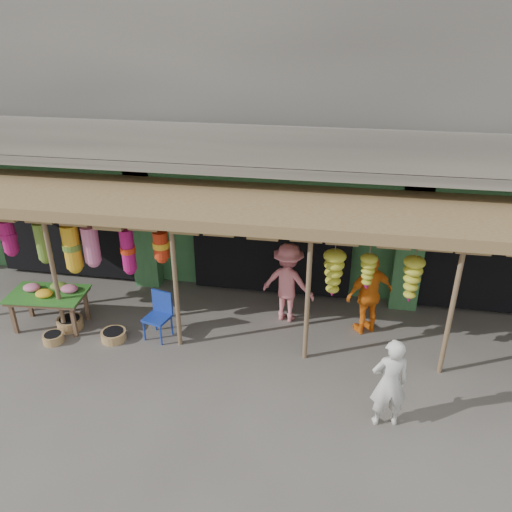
% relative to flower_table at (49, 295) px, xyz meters
% --- Properties ---
extents(ground, '(80.00, 80.00, 0.00)m').
position_rel_flower_table_xyz_m(ground, '(4.34, 0.02, -0.75)').
color(ground, '#514C47').
rests_on(ground, ground).
extents(building, '(16.40, 6.80, 7.00)m').
position_rel_flower_table_xyz_m(building, '(4.34, 4.89, 2.62)').
color(building, gray).
rests_on(building, ground).
extents(awning, '(14.00, 2.70, 2.79)m').
position_rel_flower_table_xyz_m(awning, '(4.21, 0.82, 1.83)').
color(awning, brown).
rests_on(awning, ground).
extents(flower_table, '(1.61, 1.03, 0.93)m').
position_rel_flower_table_xyz_m(flower_table, '(0.00, 0.00, 0.00)').
color(flower_table, brown).
rests_on(flower_table, ground).
extents(blue_chair, '(0.57, 0.57, 0.98)m').
position_rel_flower_table_xyz_m(blue_chair, '(2.36, 0.05, -0.20)').
color(blue_chair, '#17339B').
rests_on(blue_chair, ground).
extents(basket_left, '(0.60, 0.60, 0.22)m').
position_rel_flower_table_xyz_m(basket_left, '(0.38, -0.03, -0.64)').
color(basket_left, brown).
rests_on(basket_left, ground).
extents(basket_mid, '(0.58, 0.58, 0.19)m').
position_rel_flower_table_xyz_m(basket_mid, '(1.47, -0.27, -0.65)').
color(basket_mid, olive).
rests_on(basket_mid, ground).
extents(basket_right, '(0.51, 0.51, 0.19)m').
position_rel_flower_table_xyz_m(basket_right, '(0.30, -0.56, -0.66)').
color(basket_right, olive).
rests_on(basket_right, ground).
extents(person_front, '(0.66, 0.50, 1.61)m').
position_rel_flower_table_xyz_m(person_front, '(6.75, -1.66, 0.06)').
color(person_front, silver).
rests_on(person_front, ground).
extents(person_vendor, '(1.11, 0.91, 1.77)m').
position_rel_flower_table_xyz_m(person_vendor, '(6.51, 0.94, 0.14)').
color(person_vendor, orange).
rests_on(person_vendor, ground).
extents(person_shopper, '(1.26, 0.90, 1.77)m').
position_rel_flower_table_xyz_m(person_shopper, '(4.84, 1.12, 0.13)').
color(person_shopper, '#D57078').
rests_on(person_shopper, ground).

